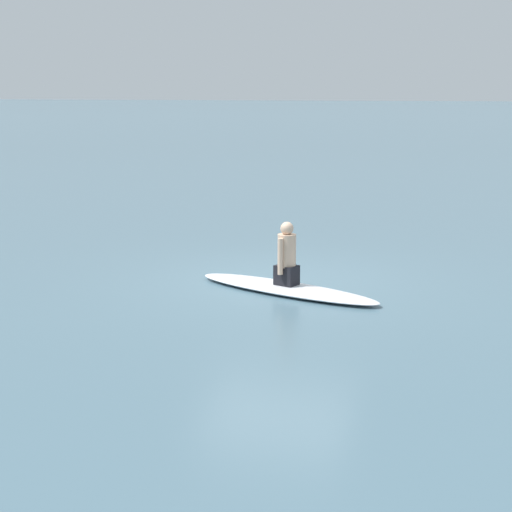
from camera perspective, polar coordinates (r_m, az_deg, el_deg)
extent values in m
plane|color=slate|center=(13.56, 1.43, -1.73)|extent=(400.00, 400.00, 0.00)
ellipsoid|color=white|center=(12.81, 2.12, -2.24)|extent=(1.84, 3.30, 0.12)
cube|color=black|center=(12.76, 2.12, -1.31)|extent=(0.36, 0.40, 0.30)
cylinder|color=#D6AD8E|center=(12.68, 2.14, 0.38)|extent=(0.36, 0.36, 0.51)
sphere|color=#D6AD8E|center=(12.62, 2.15, 1.91)|extent=(0.20, 0.20, 0.20)
cylinder|color=#D6AD8E|center=(12.84, 2.57, 0.21)|extent=(0.10, 0.10, 0.56)
cylinder|color=#D6AD8E|center=(12.56, 1.69, -0.03)|extent=(0.10, 0.10, 0.56)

